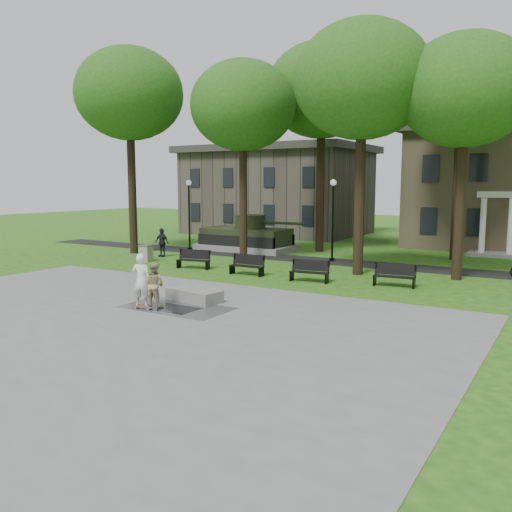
{
  "coord_description": "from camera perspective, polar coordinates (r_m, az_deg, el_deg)",
  "views": [
    {
      "loc": [
        12.9,
        -16.84,
        4.46
      ],
      "look_at": [
        1.02,
        2.83,
        1.4
      ],
      "focal_mm": 38.0,
      "sensor_mm": 36.0,
      "label": 1
    }
  ],
  "objects": [
    {
      "name": "ground",
      "position": [
        21.68,
        -6.21,
        -4.33
      ],
      "size": [
        120.0,
        120.0,
        0.0
      ],
      "primitive_type": "plane",
      "color": "#234E12",
      "rests_on": "ground"
    },
    {
      "name": "plaza",
      "position": [
        18.07,
        -15.93,
        -6.97
      ],
      "size": [
        22.0,
        16.0,
        0.02
      ],
      "primitive_type": "cube",
      "color": "gray",
      "rests_on": "ground"
    },
    {
      "name": "footpath",
      "position": [
        31.91,
        6.96,
        -0.49
      ],
      "size": [
        44.0,
        2.6,
        0.01
      ],
      "primitive_type": "cube",
      "color": "black",
      "rests_on": "ground"
    },
    {
      "name": "building_left",
      "position": [
        49.5,
        2.27,
        6.59
      ],
      "size": [
        15.0,
        10.0,
        7.2
      ],
      "primitive_type": "cube",
      "color": "#4C443D",
      "rests_on": "ground"
    },
    {
      "name": "tree_0",
      "position": [
        36.32,
        -13.19,
        16.21
      ],
      "size": [
        6.8,
        6.8,
        12.97
      ],
      "color": "black",
      "rests_on": "ground"
    },
    {
      "name": "tree_1",
      "position": [
        32.72,
        -1.38,
        15.48
      ],
      "size": [
        6.2,
        6.2,
        11.63
      ],
      "color": "black",
      "rests_on": "ground"
    },
    {
      "name": "tree_2",
      "position": [
        27.46,
        11.13,
        17.63
      ],
      "size": [
        6.6,
        6.6,
        12.16
      ],
      "color": "black",
      "rests_on": "ground"
    },
    {
      "name": "tree_3",
      "position": [
        27.11,
        21.18,
        15.87
      ],
      "size": [
        6.0,
        6.0,
        11.19
      ],
      "color": "black",
      "rests_on": "ground"
    },
    {
      "name": "tree_4",
      "position": [
        36.55,
        6.93,
        16.87
      ],
      "size": [
        7.2,
        7.2,
        13.5
      ],
      "color": "black",
      "rests_on": "ground"
    },
    {
      "name": "tree_5",
      "position": [
        34.35,
        20.84,
        15.83
      ],
      "size": [
        6.4,
        6.4,
        12.44
      ],
      "color": "black",
      "rests_on": "ground"
    },
    {
      "name": "lamp_left",
      "position": [
        37.1,
        -7.05,
        4.95
      ],
      "size": [
        0.36,
        0.36,
        4.73
      ],
      "color": "black",
      "rests_on": "ground"
    },
    {
      "name": "lamp_mid",
      "position": [
        31.72,
        8.09,
        4.5
      ],
      "size": [
        0.36,
        0.36,
        4.73
      ],
      "color": "black",
      "rests_on": "ground"
    },
    {
      "name": "tank_monument",
      "position": [
        36.59,
        -0.98,
        1.94
      ],
      "size": [
        7.45,
        3.4,
        2.4
      ],
      "color": "gray",
      "rests_on": "ground"
    },
    {
      "name": "puddle",
      "position": [
        19.88,
        -9.15,
        -5.42
      ],
      "size": [
        2.2,
        1.2,
        0.0
      ],
      "primitive_type": "cube",
      "color": "black",
      "rests_on": "plaza"
    },
    {
      "name": "concrete_block",
      "position": [
        20.89,
        -6.52,
        -4.11
      ],
      "size": [
        2.32,
        1.3,
        0.45
      ],
      "primitive_type": "cube",
      "rotation": [
        0.0,
        0.0,
        -0.14
      ],
      "color": "gray",
      "rests_on": "plaza"
    },
    {
      "name": "skateboard",
      "position": [
        19.92,
        -11.82,
        -5.36
      ],
      "size": [
        0.8,
        0.32,
        0.07
      ],
      "primitive_type": "cube",
      "rotation": [
        0.0,
        0.0,
        0.16
      ],
      "color": "brown",
      "rests_on": "plaza"
    },
    {
      "name": "skateboarder",
      "position": [
        20.07,
        -11.98,
        -2.5
      ],
      "size": [
        0.83,
        0.68,
        1.97
      ],
      "primitive_type": "imported",
      "rotation": [
        0.0,
        0.0,
        3.48
      ],
      "color": "white",
      "rests_on": "plaza"
    },
    {
      "name": "friend_watching",
      "position": [
        20.07,
        -10.66,
        -2.96
      ],
      "size": [
        0.84,
        0.68,
        1.63
      ],
      "primitive_type": "imported",
      "rotation": [
        0.0,
        0.0,
        3.22
      ],
      "color": "tan",
      "rests_on": "plaza"
    },
    {
      "name": "pedestrian_walker",
      "position": [
        33.9,
        -9.89,
        1.42
      ],
      "size": [
        1.05,
        0.47,
        1.77
      ],
      "primitive_type": "imported",
      "rotation": [
        0.0,
        0.0,
        -0.04
      ],
      "color": "black",
      "rests_on": "ground"
    },
    {
      "name": "park_bench_0",
      "position": [
        28.93,
        -6.53,
        -0.29
      ],
      "size": [
        1.85,
        0.85,
        1.0
      ],
      "rotation": [
        0.0,
        0.0,
        0.19
      ],
      "color": "black",
      "rests_on": "ground"
    },
    {
      "name": "park_bench_1",
      "position": [
        26.7,
        -0.91,
        -0.9
      ],
      "size": [
        1.8,
        0.54,
        1.0
      ],
      "rotation": [
        0.0,
        0.0,
        -0.01
      ],
      "color": "black",
      "rests_on": "ground"
    },
    {
      "name": "park_bench_2",
      "position": [
        24.96,
        5.71,
        -1.53
      ],
      "size": [
        1.84,
        0.7,
        1.0
      ],
      "rotation": [
        0.0,
        0.0,
        0.1
      ],
      "color": "black",
      "rests_on": "ground"
    },
    {
      "name": "park_bench_3",
      "position": [
        24.42,
        14.41,
        -1.93
      ],
      "size": [
        1.83,
        0.67,
        1.0
      ],
      "rotation": [
        0.0,
        0.0,
        0.08
      ],
      "color": "black",
      "rests_on": "ground"
    },
    {
      "name": "trash_bin",
      "position": [
        31.98,
        -11.51,
        0.29
      ],
      "size": [
        0.74,
        0.74,
        0.96
      ],
      "rotation": [
        0.0,
        0.0,
        0.14
      ],
      "color": "gray",
      "rests_on": "ground"
    }
  ]
}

